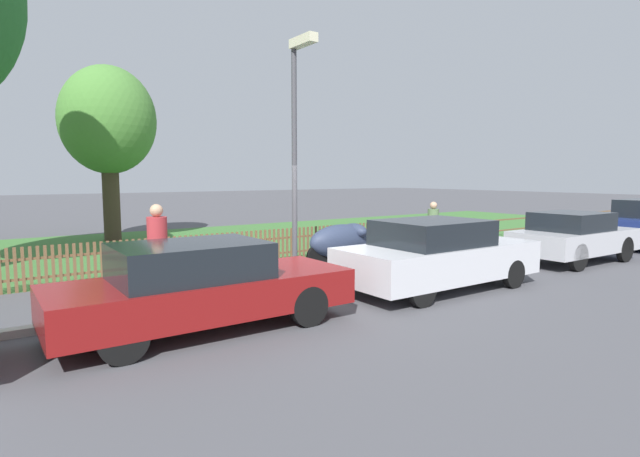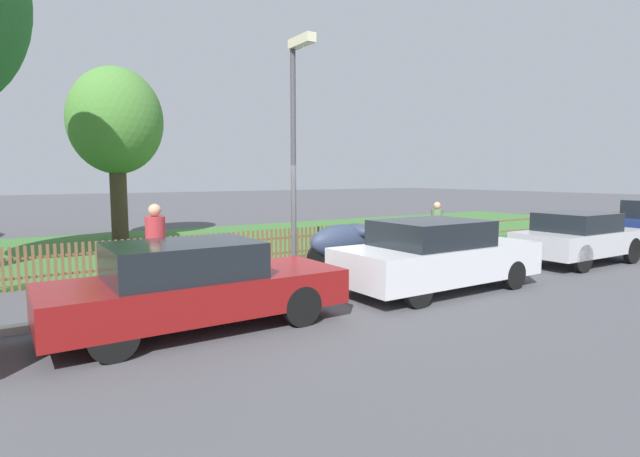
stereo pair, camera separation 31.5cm
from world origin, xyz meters
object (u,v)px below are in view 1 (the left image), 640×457
object	(u,v)px
street_lamp	(297,130)
parked_car_red_compact	(437,254)
parked_car_white_van	(573,236)
covered_motorcycle	(342,241)
pedestrian_by_lamp	(158,246)
tree_mid_park	(108,122)
parked_car_navy_estate	(201,286)
pedestrian_near_fence	(433,226)

from	to	relation	value
street_lamp	parked_car_red_compact	bearing A→B (deg)	-42.83
parked_car_white_van	covered_motorcycle	distance (m)	6.16
parked_car_white_van	covered_motorcycle	world-z (taller)	parked_car_white_van
parked_car_red_compact	covered_motorcycle	world-z (taller)	parked_car_red_compact
pedestrian_by_lamp	parked_car_red_compact	bearing A→B (deg)	156.53
parked_car_red_compact	parked_car_white_van	size ratio (longest dim) A/B	1.14
parked_car_red_compact	street_lamp	size ratio (longest dim) A/B	0.85
parked_car_white_van	street_lamp	size ratio (longest dim) A/B	0.75
parked_car_white_van	covered_motorcycle	size ratio (longest dim) A/B	1.84
parked_car_red_compact	parked_car_white_van	distance (m)	5.34
parked_car_red_compact	tree_mid_park	world-z (taller)	tree_mid_park
parked_car_white_van	covered_motorcycle	bearing A→B (deg)	152.16
parked_car_navy_estate	tree_mid_park	world-z (taller)	tree_mid_park
parked_car_navy_estate	pedestrian_by_lamp	world-z (taller)	pedestrian_by_lamp
covered_motorcycle	parked_car_white_van	bearing A→B (deg)	-29.37
pedestrian_near_fence	parked_car_white_van	bearing A→B (deg)	-65.13
parked_car_red_compact	tree_mid_park	xyz separation A→B (m)	(-3.61, 11.81, 3.42)
covered_motorcycle	street_lamp	size ratio (longest dim) A/B	0.41
street_lamp	covered_motorcycle	bearing A→B (deg)	28.69
covered_motorcycle	tree_mid_park	world-z (taller)	tree_mid_park
tree_mid_park	covered_motorcycle	bearing A→B (deg)	-68.03
pedestrian_by_lamp	street_lamp	xyz separation A→B (m)	(2.79, -0.36, 2.21)
parked_car_red_compact	pedestrian_by_lamp	distance (m)	5.41
parked_car_red_compact	pedestrian_near_fence	size ratio (longest dim) A/B	2.75
parked_car_navy_estate	tree_mid_park	bearing A→B (deg)	83.68
parked_car_navy_estate	pedestrian_near_fence	bearing A→B (deg)	19.26
parked_car_navy_estate	pedestrian_by_lamp	distance (m)	2.19
parked_car_navy_estate	parked_car_white_van	distance (m)	10.25
covered_motorcycle	street_lamp	xyz separation A→B (m)	(-2.02, -1.10, 2.54)
parked_car_navy_estate	parked_car_white_van	bearing A→B (deg)	-0.15
pedestrian_near_fence	street_lamp	distance (m)	5.74
parked_car_red_compact	pedestrian_by_lamp	size ratio (longest dim) A/B	2.40
street_lamp	pedestrian_by_lamp	bearing A→B (deg)	172.62
parked_car_red_compact	parked_car_navy_estate	bearing A→B (deg)	178.42
parked_car_navy_estate	parked_car_red_compact	world-z (taller)	parked_car_red_compact
covered_motorcycle	pedestrian_by_lamp	distance (m)	4.88
tree_mid_park	street_lamp	distance (m)	10.03
parked_car_white_van	tree_mid_park	size ratio (longest dim) A/B	0.62
tree_mid_park	street_lamp	xyz separation A→B (m)	(1.52, -9.87, -0.92)
parked_car_white_van	street_lamp	bearing A→B (deg)	166.78
parked_car_red_compact	parked_car_white_van	xyz separation A→B (m)	(5.34, 0.11, -0.02)
tree_mid_park	pedestrian_near_fence	size ratio (longest dim) A/B	3.90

